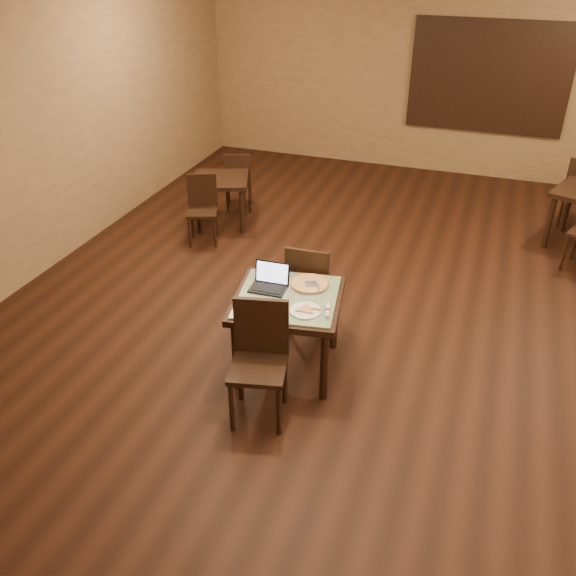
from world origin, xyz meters
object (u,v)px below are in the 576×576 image
at_px(pizza_pan, 309,285).
at_px(tiled_table, 288,306).
at_px(chair_main_far, 309,284).
at_px(chair_main_near, 260,353).
at_px(other_table_b, 221,186).
at_px(other_table_b_chair_far, 238,178).
at_px(other_table_b_chair_near, 202,204).
at_px(laptop, 270,281).

bearing_deg(pizza_pan, tiled_table, -116.57).
bearing_deg(chair_main_far, pizza_pan, 104.92).
distance_m(chair_main_near, other_table_b, 3.76).
xyz_separation_m(pizza_pan, other_table_b_chair_far, (-1.97, 2.92, -0.28)).
xyz_separation_m(other_table_b, other_table_b_chair_near, (-0.03, -0.50, -0.07)).
xyz_separation_m(laptop, other_table_b, (-1.68, 2.55, -0.27)).
distance_m(chair_main_far, other_table_b_chair_far, 3.15).
distance_m(chair_main_near, other_table_b_chair_near, 3.35).
relative_size(tiled_table, chair_main_near, 1.03).
height_order(tiled_table, chair_main_near, chair_main_near).
bearing_deg(laptop, other_table_b_chair_near, 127.47).
xyz_separation_m(chair_main_near, pizza_pan, (0.14, 0.85, 0.19)).
distance_m(chair_main_far, pizza_pan, 0.45).
height_order(pizza_pan, other_table_b_chair_far, other_table_b_chair_far).
distance_m(pizza_pan, other_table_b_chair_near, 2.80).
relative_size(tiled_table, other_table_b_chair_far, 1.23).
bearing_deg(other_table_b_chair_far, other_table_b, 66.12).
relative_size(pizza_pan, other_table_b, 0.40).
bearing_deg(chair_main_far, other_table_b, -49.58).
bearing_deg(other_table_b_chair_near, other_table_b_chair_far, 66.12).
bearing_deg(laptop, chair_main_near, -78.12).
bearing_deg(chair_main_near, laptop, 91.38).
bearing_deg(laptop, other_table_b_chair_far, 116.10).
relative_size(chair_main_far, laptop, 2.98).
bearing_deg(chair_main_near, chair_main_far, 76.12).
bearing_deg(other_table_b, chair_main_far, -68.10).
relative_size(tiled_table, other_table_b_chair_near, 1.23).
height_order(tiled_table, other_table_b_chair_near, other_table_b_chair_near).
height_order(chair_main_far, other_table_b_chair_near, chair_main_far).
bearing_deg(other_table_b_chair_near, chair_main_far, -59.62).
bearing_deg(chair_main_near, tiled_table, 75.35).
xyz_separation_m(other_table_b_chair_near, other_table_b_chair_far, (0.05, 1.01, 0.00)).
distance_m(laptop, other_table_b_chair_far, 3.49).
height_order(laptop, other_table_b_chair_far, laptop).
bearing_deg(chair_main_far, other_table_b_chair_far, -56.17).
xyz_separation_m(tiled_table, other_table_b_chair_far, (-1.85, 3.16, -0.18)).
bearing_deg(pizza_pan, laptop, -156.41).
bearing_deg(chair_main_far, tiled_table, 87.36).
distance_m(pizza_pan, other_table_b, 3.14).
distance_m(tiled_table, chair_main_near, 0.62).
distance_m(other_table_b, other_table_b_chair_near, 0.51).
xyz_separation_m(tiled_table, other_table_b, (-1.88, 2.65, -0.11)).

